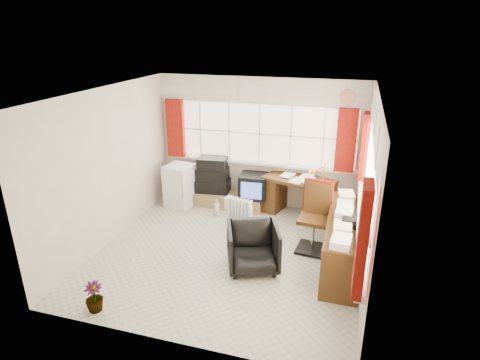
% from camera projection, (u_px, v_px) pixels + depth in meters
% --- Properties ---
extents(ground, '(4.00, 4.00, 0.00)m').
position_uv_depth(ground, '(228.00, 253.00, 6.33)').
color(ground, beige).
rests_on(ground, ground).
extents(room_walls, '(4.00, 4.00, 4.00)m').
position_uv_depth(room_walls, '(227.00, 163.00, 5.80)').
color(room_walls, beige).
rests_on(room_walls, ground).
extents(window_back, '(3.70, 0.12, 3.60)m').
position_uv_depth(window_back, '(259.00, 160.00, 7.74)').
color(window_back, '#FFE8C9').
rests_on(window_back, room_walls).
extents(window_right, '(0.12, 3.70, 3.60)m').
position_uv_depth(window_right, '(363.00, 214.00, 5.48)').
color(window_right, '#FFE8C9').
rests_on(window_right, room_walls).
extents(curtains, '(3.83, 3.83, 1.15)m').
position_uv_depth(curtains, '(300.00, 153.00, 6.40)').
color(curtains, '#9A2008').
rests_on(curtains, room_walls).
extents(overhead_cabinets, '(3.98, 3.98, 0.48)m').
position_uv_depth(overhead_cabinets, '(307.00, 103.00, 6.15)').
color(overhead_cabinets, silver).
rests_on(overhead_cabinets, room_walls).
extents(desk, '(1.41, 0.98, 0.78)m').
position_uv_depth(desk, '(299.00, 195.00, 7.47)').
color(desk, '#4A2D11').
rests_on(desk, ground).
extents(desk_lamp, '(0.14, 0.12, 0.38)m').
position_uv_depth(desk_lamp, '(324.00, 171.00, 6.95)').
color(desk_lamp, '#FFA90A').
rests_on(desk_lamp, desk).
extents(task_chair, '(0.51, 0.54, 1.12)m').
position_uv_depth(task_chair, '(316.00, 213.00, 6.31)').
color(task_chair, black).
rests_on(task_chair, ground).
extents(office_chair, '(0.94, 0.95, 0.68)m').
position_uv_depth(office_chair, '(253.00, 247.00, 5.83)').
color(office_chair, black).
rests_on(office_chair, ground).
extents(radiator, '(0.45, 0.25, 0.63)m').
position_uv_depth(radiator, '(240.00, 219.00, 6.87)').
color(radiator, white).
rests_on(radiator, ground).
extents(credenza, '(0.50, 2.00, 0.85)m').
position_uv_depth(credenza, '(343.00, 240.00, 5.92)').
color(credenza, '#4A2D11').
rests_on(credenza, ground).
extents(file_tray, '(0.30, 0.38, 0.12)m').
position_uv_depth(file_tray, '(353.00, 220.00, 5.62)').
color(file_tray, black).
rests_on(file_tray, credenza).
extents(tv_bench, '(1.40, 0.50, 0.25)m').
position_uv_depth(tv_bench, '(228.00, 200.00, 7.97)').
color(tv_bench, '#977D4B').
rests_on(tv_bench, ground).
extents(crt_tv, '(0.54, 0.51, 0.47)m').
position_uv_depth(crt_tv, '(254.00, 186.00, 7.69)').
color(crt_tv, black).
rests_on(crt_tv, tv_bench).
extents(hifi_stack, '(0.71, 0.49, 0.70)m').
position_uv_depth(hifi_stack, '(213.00, 176.00, 7.96)').
color(hifi_stack, black).
rests_on(hifi_stack, tv_bench).
extents(mini_fridge, '(0.57, 0.58, 0.84)m').
position_uv_depth(mini_fridge, '(180.00, 186.00, 7.88)').
color(mini_fridge, white).
rests_on(mini_fridge, ground).
extents(spray_bottle_a, '(0.13, 0.13, 0.33)m').
position_uv_depth(spray_bottle_a, '(217.00, 207.00, 7.54)').
color(spray_bottle_a, silver).
rests_on(spray_bottle_a, ground).
extents(spray_bottle_b, '(0.10, 0.10, 0.18)m').
position_uv_depth(spray_bottle_b, '(253.00, 234.00, 6.73)').
color(spray_bottle_b, '#89CDC9').
rests_on(spray_bottle_b, ground).
extents(flower_vase, '(0.28, 0.28, 0.40)m').
position_uv_depth(flower_vase, '(94.00, 297.00, 4.98)').
color(flower_vase, black).
rests_on(flower_vase, ground).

